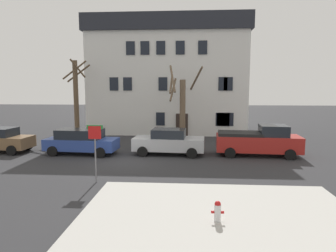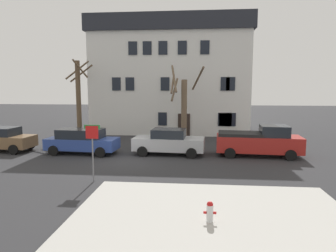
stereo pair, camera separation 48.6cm
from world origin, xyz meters
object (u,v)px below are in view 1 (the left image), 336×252
Objects in this scene: car_silver_sedan at (169,142)px; car_blue_wagon at (81,141)px; building_main at (168,76)px; tree_bare_mid at (182,105)px; fire_hydrant at (218,211)px; car_brown_sedan at (1,140)px; pickup_truck_red at (259,141)px; bicycle_leaning at (72,137)px; street_sign_pole at (95,143)px; tree_bare_near at (76,97)px.

car_blue_wagon is at bearing -177.24° from car_silver_sedan.
building_main reaches higher than tree_bare_mid.
building_main is 13.46m from car_blue_wagon.
building_main is at bearing 98.14° from fire_hydrant.
car_brown_sedan is 6.28× the size of fire_hydrant.
tree_bare_mid is 1.30× the size of car_blue_wagon.
tree_bare_mid is (1.55, -6.13, -2.61)m from building_main.
pickup_truck_red is 7.96× the size of fire_hydrant.
fire_hydrant is at bearing -54.09° from bicycle_leaning.
street_sign_pole is at bearing 142.43° from fire_hydrant.
street_sign_pole is 1.59× the size of bicycle_leaning.
building_main is 9.66m from tree_bare_near.
fire_hydrant is at bearing -36.35° from car_brown_sedan.
car_brown_sedan is (-10.93, -11.27, -4.78)m from building_main.
fire_hydrant is at bearing -84.33° from tree_bare_mid.
tree_bare_near is 1.08× the size of tree_bare_mid.
car_blue_wagon is at bearing -140.89° from tree_bare_mid.
tree_bare_mid reaches higher than pickup_truck_red.
car_brown_sedan is 17.66m from pickup_truck_red.
fire_hydrant is (3.09, -21.58, -5.16)m from building_main.
car_blue_wagon is at bearing -61.78° from bicycle_leaning.
building_main is at bearing 121.06° from pickup_truck_red.
bicycle_leaning is at bearing 125.91° from fire_hydrant.
fire_hydrant is (2.28, -10.34, -0.39)m from car_silver_sedan.
car_blue_wagon is 0.89× the size of pickup_truck_red.
street_sign_pole is (8.69, -6.22, 1.07)m from car_brown_sedan.
car_silver_sedan is 1.76× the size of street_sign_pole.
tree_bare_mid is 8.82m from car_blue_wagon.
car_blue_wagon is 1.78× the size of street_sign_pole.
tree_bare_near is 13.00m from street_sign_pole.
car_silver_sedan is 10.59m from fire_hydrant.
car_silver_sedan is 0.88× the size of pickup_truck_red.
bicycle_leaning is (-5.40, 10.71, -1.55)m from street_sign_pole.
tree_bare_near reaches higher than street_sign_pole.
car_brown_sedan is 0.90× the size of car_silver_sedan.
tree_bare_mid reaches higher than fire_hydrant.
tree_bare_near is at bearing 123.80° from fire_hydrant.
tree_bare_mid is 13.67m from car_brown_sedan.
tree_bare_near reaches higher than bicycle_leaning.
street_sign_pole is (-5.32, 4.09, 1.44)m from fire_hydrant.
pickup_truck_red is 11.00m from street_sign_pole.
pickup_truck_red is at bearing 70.68° from fire_hydrant.
building_main is 11.48m from bicycle_leaning.
car_blue_wagon is (5.84, -0.26, 0.04)m from car_brown_sedan.
car_blue_wagon reaches higher than bicycle_leaning.
pickup_truck_red is (6.73, -11.18, -4.65)m from building_main.
tree_bare_near is at bearing 83.52° from bicycle_leaning.
building_main is 2.82× the size of pickup_truck_red.
tree_bare_near is at bearing 159.10° from pickup_truck_red.
tree_bare_mid reaches higher than car_blue_wagon.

